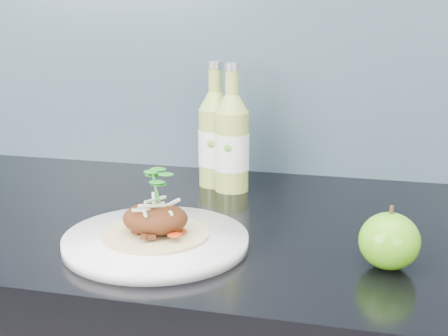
{
  "coord_description": "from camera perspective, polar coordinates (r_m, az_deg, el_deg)",
  "views": [
    {
      "loc": [
        0.21,
        0.82,
        1.22
      ],
      "look_at": [
        0.01,
        1.62,
        1.0
      ],
      "focal_mm": 50.0,
      "sensor_mm": 36.0,
      "label": 1
    }
  ],
  "objects": [
    {
      "name": "pork_taco",
      "position": [
        0.84,
        -6.31,
        -4.36
      ],
      "size": [
        0.14,
        0.14,
        0.1
      ],
      "color": "tan",
      "rests_on": "dinner_plate"
    },
    {
      "name": "dinner_plate",
      "position": [
        0.85,
        -6.24,
        -6.64
      ],
      "size": [
        0.3,
        0.3,
        0.02
      ],
      "color": "white",
      "rests_on": "kitchen_counter"
    },
    {
      "name": "cider_bottle_left",
      "position": [
        1.11,
        -0.8,
        2.65
      ],
      "size": [
        0.07,
        0.07,
        0.22
      ],
      "rotation": [
        0.0,
        0.0,
        0.12
      ],
      "color": "#99B24A",
      "rests_on": "kitchen_counter"
    },
    {
      "name": "cider_bottle_right",
      "position": [
        1.08,
        0.72,
        2.29
      ],
      "size": [
        0.08,
        0.08,
        0.22
      ],
      "rotation": [
        0.0,
        0.0,
        -0.4
      ],
      "color": "#9EB64C",
      "rests_on": "kitchen_counter"
    },
    {
      "name": "green_apple",
      "position": [
        0.8,
        14.88,
        -6.47
      ],
      "size": [
        0.09,
        0.09,
        0.08
      ],
      "rotation": [
        0.0,
        0.0,
        0.15
      ],
      "color": "#3B8E0F",
      "rests_on": "kitchen_counter"
    }
  ]
}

